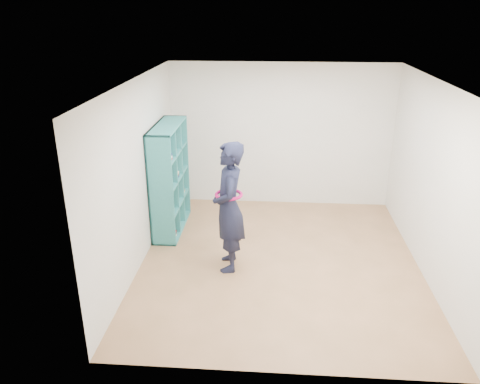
{
  "coord_description": "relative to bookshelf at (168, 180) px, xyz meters",
  "views": [
    {
      "loc": [
        -0.13,
        -6.02,
        3.5
      ],
      "look_at": [
        -0.6,
        0.3,
        0.96
      ],
      "focal_mm": 35.0,
      "sensor_mm": 36.0,
      "label": 1
    }
  ],
  "objects": [
    {
      "name": "ceiling",
      "position": [
        1.83,
        -1.0,
        1.74
      ],
      "size": [
        4.5,
        4.5,
        0.0
      ],
      "primitive_type": "plane",
      "color": "white",
      "rests_on": "wall_back"
    },
    {
      "name": "wall_left",
      "position": [
        -0.17,
        -1.0,
        0.44
      ],
      "size": [
        0.02,
        4.5,
        2.6
      ],
      "primitive_type": "cube",
      "color": "silver",
      "rests_on": "floor"
    },
    {
      "name": "person",
      "position": [
        1.11,
        -1.18,
        0.07
      ],
      "size": [
        0.52,
        0.72,
        1.85
      ],
      "rotation": [
        0.0,
        0.0,
        -1.45
      ],
      "color": "black",
      "rests_on": "floor"
    },
    {
      "name": "floor",
      "position": [
        1.83,
        -1.0,
        -0.86
      ],
      "size": [
        4.5,
        4.5,
        0.0
      ],
      "primitive_type": "plane",
      "color": "olive",
      "rests_on": "ground"
    },
    {
      "name": "smartphone",
      "position": [
        0.95,
        -1.1,
        0.19
      ],
      "size": [
        0.04,
        0.1,
        0.14
      ],
      "rotation": [
        0.3,
        0.0,
        0.3
      ],
      "color": "silver",
      "rests_on": "person"
    },
    {
      "name": "wall_right",
      "position": [
        3.83,
        -1.0,
        0.44
      ],
      "size": [
        0.02,
        4.5,
        2.6
      ],
      "primitive_type": "cube",
      "color": "silver",
      "rests_on": "floor"
    },
    {
      "name": "bookshelf",
      "position": [
        0.0,
        0.0,
        0.0
      ],
      "size": [
        0.39,
        1.33,
        1.77
      ],
      "color": "#27777B",
      "rests_on": "floor"
    },
    {
      "name": "wall_back",
      "position": [
        1.83,
        1.25,
        0.44
      ],
      "size": [
        4.0,
        0.02,
        2.6
      ],
      "primitive_type": "cube",
      "color": "silver",
      "rests_on": "floor"
    },
    {
      "name": "wall_front",
      "position": [
        1.83,
        -3.25,
        0.44
      ],
      "size": [
        4.0,
        0.02,
        2.6
      ],
      "primitive_type": "cube",
      "color": "silver",
      "rests_on": "floor"
    }
  ]
}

